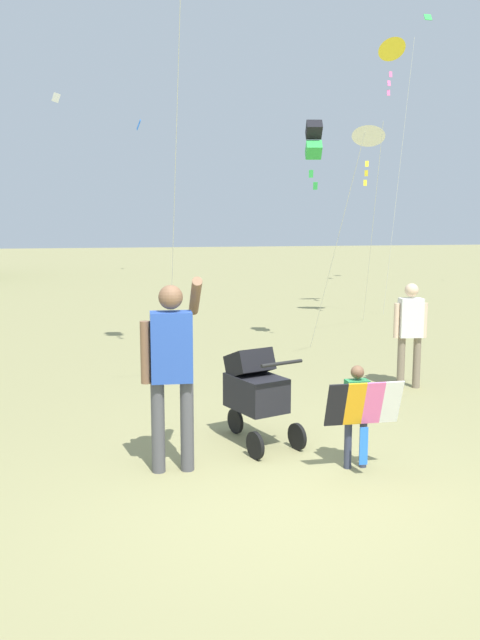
{
  "coord_description": "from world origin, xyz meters",
  "views": [
    {
      "loc": [
        -1.64,
        -5.18,
        2.33
      ],
      "look_at": [
        0.01,
        1.57,
        1.3
      ],
      "focal_mm": 36.69,
      "sensor_mm": 36.0,
      "label": 1
    }
  ],
  "objects": [
    {
      "name": "stroller",
      "position": [
        0.11,
        1.32,
        0.61
      ],
      "size": [
        0.74,
        1.12,
        1.03
      ],
      "color": "black",
      "rests_on": "ground"
    },
    {
      "name": "child_with_butterfly_kite",
      "position": [
        0.86,
        0.37,
        0.61
      ],
      "size": [
        0.73,
        0.34,
        1.0
      ],
      "color": "#33384C",
      "rests_on": "ground"
    },
    {
      "name": "person_couple_left",
      "position": [
        2.86,
        3.1,
        0.88
      ],
      "size": [
        0.48,
        0.25,
        1.5
      ],
      "color": "#7F705B",
      "rests_on": "ground"
    },
    {
      "name": "ground_plane",
      "position": [
        0.0,
        0.0,
        0.0
      ],
      "size": [
        120.0,
        120.0,
        0.0
      ],
      "primitive_type": "plane",
      "color": "#938E5B"
    },
    {
      "name": "kite_green_novelty",
      "position": [
        5.92,
        10.18,
        6.46
      ],
      "size": [
        0.71,
        1.96,
        6.79
      ],
      "color": "yellow",
      "rests_on": "ground"
    },
    {
      "name": "person_adult_flyer",
      "position": [
        -0.85,
        0.74,
        1.07
      ],
      "size": [
        0.6,
        0.54,
        1.85
      ],
      "color": "#4C4C51",
      "rests_on": "ground"
    },
    {
      "name": "kite_orange_delta",
      "position": [
        2.58,
        6.4,
        3.82
      ],
      "size": [
        0.35,
        2.72,
        4.19
      ],
      "color": "black",
      "rests_on": "ground"
    },
    {
      "name": "kite_blue_high",
      "position": [
        5.0,
        9.37,
        4.32
      ],
      "size": [
        1.76,
        3.86,
        4.59
      ],
      "color": "white",
      "rests_on": "ground"
    },
    {
      "name": "distant_kites_cluster",
      "position": [
        -0.73,
        21.26,
        10.49
      ],
      "size": [
        29.46,
        14.72,
        11.13
      ],
      "color": "white"
    }
  ]
}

